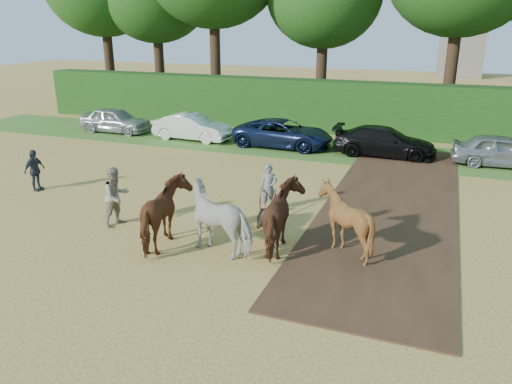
% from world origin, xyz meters
% --- Properties ---
extents(ground, '(120.00, 120.00, 0.00)m').
position_xyz_m(ground, '(0.00, 0.00, 0.00)').
color(ground, gold).
rests_on(ground, ground).
extents(earth_strip, '(4.50, 17.00, 0.05)m').
position_xyz_m(earth_strip, '(1.50, 7.00, 0.03)').
color(earth_strip, '#472D1C').
rests_on(earth_strip, ground).
extents(grass_verge, '(50.00, 5.00, 0.03)m').
position_xyz_m(grass_verge, '(0.00, 14.00, 0.01)').
color(grass_verge, '#38601E').
rests_on(grass_verge, ground).
extents(hedgerow, '(46.00, 1.60, 3.00)m').
position_xyz_m(hedgerow, '(0.00, 18.50, 1.50)').
color(hedgerow, '#14380F').
rests_on(hedgerow, ground).
extents(spectator_near, '(0.99, 1.12, 1.93)m').
position_xyz_m(spectator_near, '(-6.62, 1.87, 0.97)').
color(spectator_near, '#BFB396').
rests_on(spectator_near, ground).
extents(spectator_far, '(0.45, 0.97, 1.62)m').
position_xyz_m(spectator_far, '(-11.69, 3.67, 0.81)').
color(spectator_far, '#292D37').
rests_on(spectator_far, ground).
extents(plough_team, '(6.65, 5.36, 1.99)m').
position_xyz_m(plough_team, '(-1.83, 1.76, 0.99)').
color(plough_team, brown).
rests_on(plough_team, ground).
extents(parked_cars, '(40.96, 3.05, 1.49)m').
position_xyz_m(parked_cars, '(3.32, 13.86, 0.72)').
color(parked_cars, '#A4A8AB').
rests_on(parked_cars, ground).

